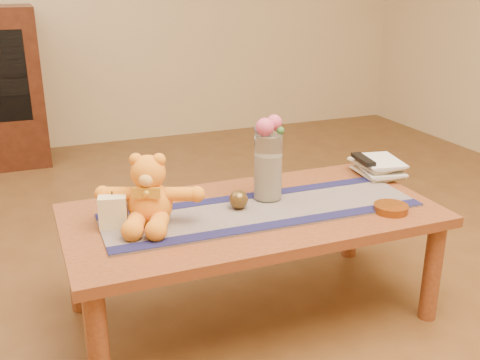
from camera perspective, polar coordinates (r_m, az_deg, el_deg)
name	(u,v)px	position (r m, az deg, el deg)	size (l,w,h in m)	color
floor	(251,312)	(2.35, 1.16, -13.25)	(5.50, 5.50, 0.00)	#513217
coffee_table_top	(252,215)	(2.15, 1.24, -3.60)	(1.40, 0.70, 0.04)	brown
table_leg_fl	(98,348)	(1.87, -14.18, -16.11)	(0.07, 0.07, 0.41)	brown
table_leg_fr	(432,272)	(2.34, 18.87, -8.77)	(0.07, 0.07, 0.41)	brown
table_leg_bl	(76,264)	(2.37, -16.26, -8.16)	(0.07, 0.07, 0.41)	brown
table_leg_br	(351,216)	(2.75, 11.18, -3.62)	(0.07, 0.07, 0.41)	brown
persian_runner	(263,210)	(2.13, 2.30, -3.08)	(1.20, 0.35, 0.01)	#161640
runner_border_near	(278,224)	(2.01, 3.91, -4.46)	(1.20, 0.06, 0.00)	#15143E
runner_border_far	(249,196)	(2.25, 0.87, -1.62)	(1.20, 0.06, 0.00)	#15143E
teddy_bear	(149,190)	(2.00, -9.15, -1.03)	(0.36, 0.30, 0.24)	orange
pillar_candle	(113,210)	(2.03, -12.70, -2.95)	(0.10, 0.10, 0.12)	beige
candle_wick	(112,193)	(2.00, -12.83, -1.28)	(0.00, 0.00, 0.01)	black
glass_vase	(268,167)	(2.19, 2.85, 1.31)	(0.11, 0.11, 0.26)	silver
potpourri_fill	(268,177)	(2.20, 2.83, 0.35)	(0.09, 0.09, 0.18)	beige
rose_left	(265,127)	(2.13, 2.55, 5.38)	(0.07, 0.07, 0.07)	#C24468
rose_right	(274,122)	(2.16, 3.48, 5.84)	(0.06, 0.06, 0.06)	#C24468
blue_flower_back	(267,125)	(2.18, 2.78, 5.55)	(0.04, 0.04, 0.04)	#4A62A2
blue_flower_side	(259,129)	(2.15, 1.97, 5.16)	(0.04, 0.04, 0.04)	#4A62A2
leaf_sprig	(280,130)	(2.15, 4.11, 5.02)	(0.03, 0.03, 0.03)	#33662D
bronze_ball	(239,200)	(2.12, -0.15, -1.99)	(0.07, 0.07, 0.07)	brown
book_bottom	(361,175)	(2.55, 12.14, 0.53)	(0.17, 0.22, 0.02)	beige
book_lower	(363,171)	(2.54, 12.31, 0.91)	(0.16, 0.22, 0.02)	beige
book_upper	(360,166)	(2.53, 12.05, 1.35)	(0.17, 0.22, 0.02)	beige
book_top	(363,163)	(2.53, 12.33, 1.74)	(0.16, 0.22, 0.02)	beige
tv_remote	(363,159)	(2.51, 12.35, 2.06)	(0.04, 0.16, 0.02)	black
amber_dish	(391,208)	(2.20, 15.02, -2.79)	(0.13, 0.13, 0.03)	#BF5914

